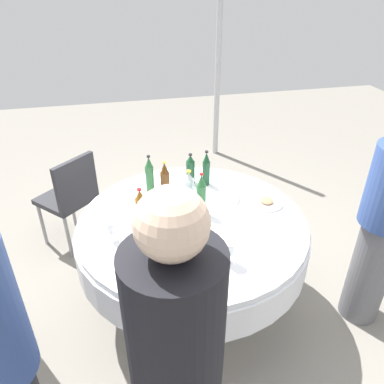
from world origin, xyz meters
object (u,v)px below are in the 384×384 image
at_px(bottle_green_west, 201,195).
at_px(wine_glass_mid, 228,248).
at_px(plate_left, 151,259).
at_px(plate_right, 266,202).
at_px(wine_glass_front, 113,229).
at_px(bottle_brown_front, 165,181).
at_px(chair_far, 71,194).
at_px(bottle_dark_green_rear, 206,169).
at_px(bottle_dark_green_mid, 190,170).
at_px(plate_near, 209,241).
at_px(wine_glass_rear, 186,252).
at_px(dining_table, 192,237).
at_px(bottle_amber_inner, 141,208).
at_px(wine_glass_far, 198,212).
at_px(bottle_green_far, 150,178).
at_px(person_west, 177,372).
at_px(bottle_clear_east, 189,190).

distance_m(bottle_green_west, wine_glass_mid, 0.51).
height_order(plate_left, plate_right, same).
bearing_deg(wine_glass_front, wine_glass_mid, -118.57).
height_order(bottle_brown_front, chair_far, bottle_brown_front).
bearing_deg(bottle_dark_green_rear, bottle_dark_green_mid, 65.14).
distance_m(bottle_green_west, bottle_dark_green_rear, 0.39).
distance_m(bottle_dark_green_rear, plate_right, 0.51).
relative_size(bottle_brown_front, wine_glass_mid, 1.96).
xyz_separation_m(bottle_dark_green_rear, plate_near, (-0.69, 0.16, -0.12)).
xyz_separation_m(bottle_dark_green_rear, wine_glass_rear, (-0.85, 0.33, -0.04)).
distance_m(wine_glass_front, plate_left, 0.31).
xyz_separation_m(dining_table, wine_glass_mid, (-0.45, -0.11, 0.24)).
relative_size(bottle_dark_green_mid, wine_glass_rear, 1.86).
bearing_deg(bottle_green_west, bottle_dark_green_mid, -2.73).
height_order(bottle_dark_green_mid, wine_glass_mid, bottle_dark_green_mid).
bearing_deg(plate_left, bottle_dark_green_rear, -34.16).
height_order(bottle_dark_green_mid, wine_glass_front, bottle_dark_green_mid).
bearing_deg(bottle_dark_green_mid, chair_far, 67.10).
distance_m(bottle_dark_green_mid, plate_left, 0.92).
height_order(wine_glass_mid, plate_near, wine_glass_mid).
height_order(dining_table, chair_far, chair_far).
height_order(bottle_amber_inner, wine_glass_front, bottle_amber_inner).
bearing_deg(wine_glass_front, bottle_dark_green_rear, -52.77).
height_order(dining_table, wine_glass_front, wine_glass_front).
bearing_deg(wine_glass_far, bottle_amber_inner, 77.36).
distance_m(dining_table, bottle_brown_front, 0.45).
bearing_deg(dining_table, bottle_green_far, 32.10).
bearing_deg(person_west, wine_glass_rear, -88.96).
distance_m(bottle_green_west, chair_far, 1.29).
xyz_separation_m(bottle_dark_green_rear, wine_glass_mid, (-0.88, 0.10, -0.03)).
distance_m(bottle_green_far, plate_near, 0.69).
height_order(bottle_green_west, plate_left, bottle_green_west).
bearing_deg(bottle_dark_green_mid, bottle_clear_east, 165.54).
relative_size(wine_glass_far, plate_near, 0.51).
bearing_deg(bottle_green_far, bottle_brown_front, -105.56).
xyz_separation_m(plate_left, plate_right, (0.41, -0.87, -0.00)).
xyz_separation_m(bottle_dark_green_rear, person_west, (-1.56, 0.52, 0.01)).
bearing_deg(bottle_amber_inner, wine_glass_front, 126.86).
distance_m(bottle_green_west, wine_glass_rear, 0.52).
bearing_deg(person_west, wine_glass_mid, -105.97).
xyz_separation_m(bottle_dark_green_rear, chair_far, (0.45, 1.06, -0.35)).
relative_size(bottle_clear_east, bottle_brown_front, 1.01).
distance_m(bottle_brown_front, bottle_green_far, 0.11).
xyz_separation_m(bottle_amber_inner, wine_glass_front, (-0.14, 0.18, -0.03)).
bearing_deg(plate_left, bottle_brown_front, -16.20).
bearing_deg(bottle_brown_front, bottle_dark_green_mid, -54.77).
distance_m(bottle_clear_east, bottle_green_far, 0.31).
distance_m(plate_near, chair_far, 1.47).
xyz_separation_m(bottle_brown_front, wine_glass_front, (-0.44, 0.39, -0.04)).
bearing_deg(plate_near, wine_glass_rear, 131.80).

